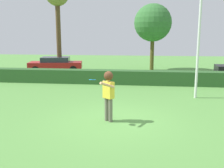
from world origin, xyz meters
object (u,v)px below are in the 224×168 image
object	(u,v)px
frisbee	(92,80)
lamppost	(200,18)
person	(108,90)
birch_tree	(153,23)
parked_car_red	(56,64)

from	to	relation	value
frisbee	lamppost	distance (m)	6.43
person	frisbee	xyz separation A→B (m)	(-0.47, -0.39, 0.43)
birch_tree	lamppost	bearing A→B (deg)	-79.94
person	birch_tree	bearing A→B (deg)	82.37
person	frisbee	world-z (taller)	person
person	parked_car_red	xyz separation A→B (m)	(-5.91, 11.69, -0.43)
person	birch_tree	xyz separation A→B (m)	(1.90, 14.18, 2.88)
birch_tree	person	bearing A→B (deg)	-97.63
lamppost	parked_car_red	size ratio (longest dim) A/B	1.55
parked_car_red	birch_tree	xyz separation A→B (m)	(7.81, 2.50, 3.31)
frisbee	lamppost	world-z (taller)	lamppost
frisbee	parked_car_red	distance (m)	13.28
birch_tree	frisbee	bearing A→B (deg)	-99.24
lamppost	parked_car_red	xyz separation A→B (m)	(-9.63, 7.73, -3.08)
lamppost	birch_tree	distance (m)	10.39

